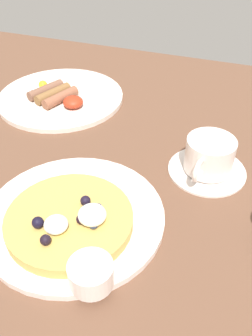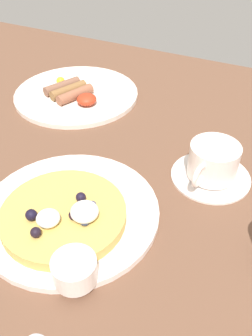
# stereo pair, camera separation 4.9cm
# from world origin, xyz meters

# --- Properties ---
(ground_plane) EXTENTS (1.98, 1.11, 0.03)m
(ground_plane) POSITION_xyz_m (0.00, 0.00, -0.01)
(ground_plane) COLOR brown
(pancake_plate) EXTENTS (0.27, 0.27, 0.01)m
(pancake_plate) POSITION_xyz_m (-0.04, -0.09, 0.01)
(pancake_plate) COLOR white
(pancake_plate) RESTS_ON ground_plane
(pancake_with_berries) EXTENTS (0.18, 0.18, 0.04)m
(pancake_with_berries) POSITION_xyz_m (-0.03, -0.11, 0.02)
(pancake_with_berries) COLOR tan
(pancake_with_berries) RESTS_ON pancake_plate
(syrup_ramekin) EXTENTS (0.06, 0.06, 0.03)m
(syrup_ramekin) POSITION_xyz_m (0.03, -0.19, 0.03)
(syrup_ramekin) COLOR white
(syrup_ramekin) RESTS_ON pancake_plate
(breakfast_plate) EXTENTS (0.28, 0.28, 0.01)m
(breakfast_plate) POSITION_xyz_m (-0.23, 0.23, 0.01)
(breakfast_plate) COLOR white
(breakfast_plate) RESTS_ON ground_plane
(fried_breakfast) EXTENTS (0.16, 0.12, 0.03)m
(fried_breakfast) POSITION_xyz_m (-0.23, 0.21, 0.02)
(fried_breakfast) COLOR brown
(fried_breakfast) RESTS_ON breakfast_plate
(coffee_saucer) EXTENTS (0.13, 0.13, 0.01)m
(coffee_saucer) POSITION_xyz_m (0.13, 0.08, 0.00)
(coffee_saucer) COLOR white
(coffee_saucer) RESTS_ON ground_plane
(coffee_cup) EXTENTS (0.08, 0.11, 0.06)m
(coffee_cup) POSITION_xyz_m (0.13, 0.08, 0.04)
(coffee_cup) COLOR white
(coffee_cup) RESTS_ON coffee_saucer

